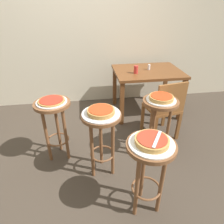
% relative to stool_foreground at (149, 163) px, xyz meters
% --- Properties ---
extents(ground_plane, '(6.00, 6.00, 0.00)m').
position_rel_stool_foreground_xyz_m(ground_plane, '(-0.45, 0.75, -0.55)').
color(ground_plane, '#42382D').
extents(back_wall, '(6.00, 0.10, 3.00)m').
position_rel_stool_foreground_xyz_m(back_wall, '(-0.45, 2.40, 0.95)').
color(back_wall, beige).
rests_on(back_wall, ground_plane).
extents(stool_foreground, '(0.40, 0.40, 0.75)m').
position_rel_stool_foreground_xyz_m(stool_foreground, '(0.00, 0.00, 0.00)').
color(stool_foreground, brown).
rests_on(stool_foreground, ground_plane).
extents(serving_plate_foreground, '(0.36, 0.36, 0.01)m').
position_rel_stool_foreground_xyz_m(serving_plate_foreground, '(-0.00, 0.00, 0.20)').
color(serving_plate_foreground, white).
rests_on(serving_plate_foreground, stool_foreground).
extents(pizza_foreground, '(0.26, 0.26, 0.05)m').
position_rel_stool_foreground_xyz_m(pizza_foreground, '(-0.00, 0.00, 0.23)').
color(pizza_foreground, tan).
rests_on(pizza_foreground, serving_plate_foreground).
extents(stool_middle, '(0.40, 0.40, 0.75)m').
position_rel_stool_foreground_xyz_m(stool_middle, '(-0.34, 0.51, 0.00)').
color(stool_middle, brown).
rests_on(stool_middle, ground_plane).
extents(serving_plate_middle, '(0.38, 0.38, 0.01)m').
position_rel_stool_foreground_xyz_m(serving_plate_middle, '(-0.34, 0.51, 0.20)').
color(serving_plate_middle, silver).
rests_on(serving_plate_middle, stool_middle).
extents(pizza_middle, '(0.27, 0.27, 0.05)m').
position_rel_stool_foreground_xyz_m(pizza_middle, '(-0.34, 0.51, 0.23)').
color(pizza_middle, '#B78442').
rests_on(pizza_middle, serving_plate_middle).
extents(stool_leftside, '(0.40, 0.40, 0.75)m').
position_rel_stool_foreground_xyz_m(stool_leftside, '(0.34, 0.71, 0.00)').
color(stool_leftside, brown).
rests_on(stool_leftside, ground_plane).
extents(serving_plate_leftside, '(0.33, 0.33, 0.01)m').
position_rel_stool_foreground_xyz_m(serving_plate_leftside, '(0.34, 0.71, 0.20)').
color(serving_plate_leftside, silver).
rests_on(serving_plate_leftside, stool_leftside).
extents(pizza_leftside, '(0.26, 0.26, 0.05)m').
position_rel_stool_foreground_xyz_m(pizza_leftside, '(0.34, 0.71, 0.23)').
color(pizza_leftside, tan).
rests_on(pizza_leftside, serving_plate_leftside).
extents(stool_rear, '(0.40, 0.40, 0.75)m').
position_rel_stool_foreground_xyz_m(stool_rear, '(-0.84, 0.84, 0.00)').
color(stool_rear, brown).
rests_on(stool_rear, ground_plane).
extents(serving_plate_rear, '(0.33, 0.33, 0.01)m').
position_rel_stool_foreground_xyz_m(serving_plate_rear, '(-0.84, 0.84, 0.20)').
color(serving_plate_rear, silver).
rests_on(serving_plate_rear, stool_rear).
extents(pizza_rear, '(0.29, 0.29, 0.02)m').
position_rel_stool_foreground_xyz_m(pizza_rear, '(-0.84, 0.84, 0.22)').
color(pizza_rear, '#B78442').
rests_on(pizza_rear, serving_plate_rear).
extents(dining_table, '(1.05, 0.79, 0.73)m').
position_rel_stool_foreground_xyz_m(dining_table, '(0.53, 1.79, 0.07)').
color(dining_table, brown).
rests_on(dining_table, ground_plane).
extents(cup_near_edge, '(0.06, 0.06, 0.12)m').
position_rel_stool_foreground_xyz_m(cup_near_edge, '(0.30, 1.68, 0.24)').
color(cup_near_edge, red).
rests_on(cup_near_edge, dining_table).
extents(condiment_shaker, '(0.04, 0.04, 0.08)m').
position_rel_stool_foreground_xyz_m(condiment_shaker, '(0.55, 1.83, 0.22)').
color(condiment_shaker, white).
rests_on(condiment_shaker, dining_table).
extents(wooden_chair, '(0.47, 0.47, 0.85)m').
position_rel_stool_foreground_xyz_m(wooden_chair, '(0.55, 1.03, -0.09)').
color(wooden_chair, brown).
rests_on(wooden_chair, ground_plane).
extents(pizza_server_knife, '(0.14, 0.20, 0.01)m').
position_rel_stool_foreground_xyz_m(pizza_server_knife, '(0.03, -0.02, 0.26)').
color(pizza_server_knife, silver).
rests_on(pizza_server_knife, pizza_foreground).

